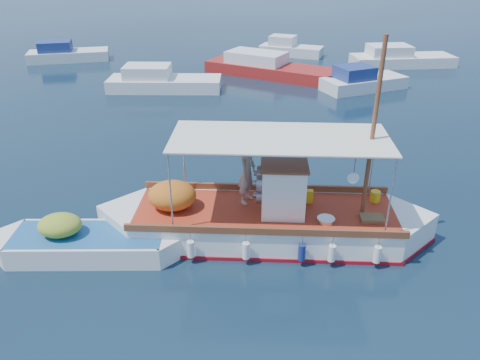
{
  "coord_description": "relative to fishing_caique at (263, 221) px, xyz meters",
  "views": [
    {
      "loc": [
        -0.22,
        -13.34,
        8.53
      ],
      "look_at": [
        -0.61,
        0.0,
        1.79
      ],
      "focal_mm": 35.0,
      "sensor_mm": 36.0,
      "label": 1
    }
  ],
  "objects": [
    {
      "name": "bg_boat_ne",
      "position": [
        6.7,
        17.42,
        -0.1
      ],
      "size": [
        5.93,
        4.32,
        1.8
      ],
      "rotation": [
        0.0,
        0.0,
        0.44
      ],
      "color": "silver",
      "rests_on": "ground"
    },
    {
      "name": "ground",
      "position": [
        -0.14,
        0.5,
        -0.59
      ],
      "size": [
        160.0,
        160.0,
        0.0
      ],
      "primitive_type": "plane",
      "color": "black",
      "rests_on": "ground"
    },
    {
      "name": "fishing_caique",
      "position": [
        0.0,
        0.0,
        0.0
      ],
      "size": [
        10.9,
        3.21,
        6.65
      ],
      "rotation": [
        0.0,
        0.0,
        -0.02
      ],
      "color": "white",
      "rests_on": "ground"
    },
    {
      "name": "bg_boat_n",
      "position": [
        0.92,
        20.88,
        -0.1
      ],
      "size": [
        10.44,
        7.26,
        1.8
      ],
      "rotation": [
        0.0,
        0.0,
        -0.48
      ],
      "color": "maroon",
      "rests_on": "ground"
    },
    {
      "name": "bg_boat_far_n",
      "position": [
        2.68,
        27.94,
        -0.1
      ],
      "size": [
        5.59,
        3.58,
        1.8
      ],
      "rotation": [
        0.0,
        0.0,
        -0.33
      ],
      "color": "silver",
      "rests_on": "ground"
    },
    {
      "name": "dinghy",
      "position": [
        -5.38,
        -1.1,
        -0.27
      ],
      "size": [
        6.33,
        1.95,
        1.54
      ],
      "rotation": [
        0.0,
        0.0,
        0.04
      ],
      "color": "white",
      "rests_on": "ground"
    },
    {
      "name": "bg_boat_far_w",
      "position": [
        -15.66,
        25.33,
        -0.1
      ],
      "size": [
        6.64,
        3.83,
        1.8
      ],
      "rotation": [
        0.0,
        0.0,
        0.26
      ],
      "color": "silver",
      "rests_on": "ground"
    },
    {
      "name": "bg_boat_nw",
      "position": [
        -6.36,
        17.0,
        -0.1
      ],
      "size": [
        7.27,
        2.49,
        1.8
      ],
      "rotation": [
        0.0,
        0.0,
        0.01
      ],
      "color": "silver",
      "rests_on": "ground"
    },
    {
      "name": "bg_boat_e",
      "position": [
        11.02,
        24.32,
        -0.1
      ],
      "size": [
        8.05,
        3.54,
        1.8
      ],
      "rotation": [
        0.0,
        0.0,
        0.12
      ],
      "color": "silver",
      "rests_on": "ground"
    }
  ]
}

